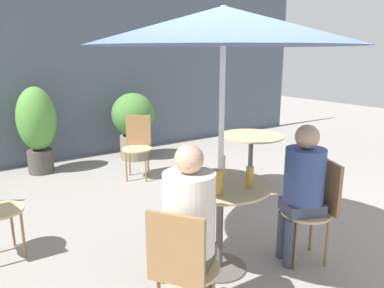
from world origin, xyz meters
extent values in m
plane|color=gray|center=(0.00, 0.00, 0.00)|extent=(20.00, 20.00, 0.00)
cube|color=#4C5666|center=(0.00, 4.17, 1.50)|extent=(10.00, 0.06, 3.00)
cylinder|color=#514C47|center=(-0.23, 0.06, 0.01)|extent=(0.47, 0.47, 0.01)
cylinder|color=#514C47|center=(-0.23, 0.06, 0.38)|extent=(0.06, 0.06, 0.72)
cylinder|color=tan|center=(-0.23, 0.06, 0.75)|extent=(0.82, 0.82, 0.02)
cylinder|color=#514C47|center=(1.24, 1.25, 0.01)|extent=(0.47, 0.47, 0.01)
cylinder|color=#514C47|center=(1.24, 1.25, 0.38)|extent=(0.06, 0.06, 0.72)
cylinder|color=tan|center=(1.24, 1.25, 0.75)|extent=(0.82, 0.82, 0.02)
cylinder|color=tan|center=(-0.86, -0.38, 0.45)|extent=(0.42, 0.42, 0.02)
cylinder|color=olive|center=(-0.82, -0.19, 0.22)|extent=(0.02, 0.02, 0.44)
cube|color=olive|center=(-1.01, -0.49, 0.68)|extent=(0.23, 0.31, 0.45)
cylinder|color=tan|center=(0.46, -0.26, 0.45)|extent=(0.42, 0.42, 0.02)
cylinder|color=olive|center=(0.53, -0.44, 0.22)|extent=(0.02, 0.02, 0.44)
cylinder|color=olive|center=(0.64, -0.19, 0.22)|extent=(0.02, 0.02, 0.44)
cylinder|color=olive|center=(0.28, -0.33, 0.22)|extent=(0.02, 0.02, 0.44)
cylinder|color=olive|center=(0.39, -0.08, 0.22)|extent=(0.02, 0.02, 0.44)
cube|color=olive|center=(0.63, -0.34, 0.68)|extent=(0.18, 0.34, 0.45)
cylinder|color=olive|center=(-1.59, 1.46, 0.22)|extent=(0.02, 0.02, 0.44)
cylinder|color=olive|center=(-1.55, 1.19, 0.22)|extent=(0.02, 0.02, 0.44)
cylinder|color=tan|center=(0.26, 2.55, 0.45)|extent=(0.42, 0.42, 0.02)
cylinder|color=olive|center=(0.45, 2.58, 0.22)|extent=(0.02, 0.02, 0.44)
cylinder|color=olive|center=(0.23, 2.74, 0.22)|extent=(0.02, 0.02, 0.44)
cylinder|color=olive|center=(0.29, 2.35, 0.22)|extent=(0.02, 0.02, 0.44)
cylinder|color=olive|center=(0.07, 2.51, 0.22)|extent=(0.02, 0.02, 0.44)
cube|color=olive|center=(0.37, 2.70, 0.68)|extent=(0.31, 0.23, 0.45)
cylinder|color=brown|center=(-0.68, -0.35, 0.22)|extent=(0.10, 0.10, 0.43)
cylinder|color=brown|center=(-0.77, -0.22, 0.22)|extent=(0.10, 0.10, 0.43)
cube|color=brown|center=(-0.83, -0.36, 0.51)|extent=(0.42, 0.41, 0.10)
cylinder|color=beige|center=(-0.83, -0.36, 0.82)|extent=(0.33, 0.33, 0.52)
sphere|color=tan|center=(-0.83, -0.36, 1.17)|extent=(0.18, 0.18, 0.18)
cylinder|color=#42475B|center=(0.34, -0.12, 0.22)|extent=(0.10, 0.10, 0.43)
cylinder|color=#42475B|center=(0.28, -0.26, 0.22)|extent=(0.10, 0.10, 0.43)
cube|color=#42475B|center=(0.42, -0.24, 0.51)|extent=(0.41, 0.39, 0.10)
cylinder|color=#384C84|center=(0.42, -0.24, 0.79)|extent=(0.33, 0.33, 0.46)
sphere|color=tan|center=(0.42, -0.24, 1.12)|extent=(0.20, 0.20, 0.20)
cylinder|color=#DBC65B|center=(-0.32, 0.28, 0.86)|extent=(0.06, 0.06, 0.20)
cylinder|color=#B28433|center=(-0.39, -0.12, 0.85)|extent=(0.07, 0.07, 0.19)
cylinder|color=#B28433|center=(-0.10, -0.14, 0.85)|extent=(0.06, 0.06, 0.17)
cylinder|color=beige|center=(-0.07, 0.24, 0.84)|extent=(0.06, 0.06, 0.17)
cylinder|color=#47423D|center=(-0.82, 3.64, 0.18)|extent=(0.37, 0.37, 0.36)
ellipsoid|color=#4C8938|center=(-0.82, 3.64, 0.83)|extent=(0.57, 0.57, 0.95)
cylinder|color=slate|center=(0.70, 3.52, 0.20)|extent=(0.48, 0.48, 0.41)
ellipsoid|color=#427533|center=(0.70, 3.52, 0.77)|extent=(0.72, 0.72, 0.72)
cylinder|color=silver|center=(-0.23, 0.06, 1.06)|extent=(0.04, 0.04, 2.12)
cone|color=#3D5184|center=(-0.23, 0.06, 1.98)|extent=(2.04, 2.04, 0.28)
camera|label=1|loc=(-2.05, -2.15, 1.79)|focal=35.00mm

